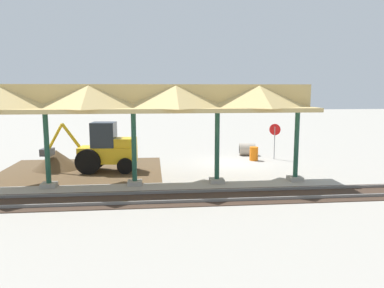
{
  "coord_description": "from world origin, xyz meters",
  "views": [
    {
      "loc": [
        5.06,
        22.98,
        4.68
      ],
      "look_at": [
        2.86,
        2.25,
        1.6
      ],
      "focal_mm": 35.0,
      "sensor_mm": 36.0,
      "label": 1
    }
  ],
  "objects_px": {
    "backhoe": "(105,150)",
    "concrete_pipe": "(247,149)",
    "stop_sign": "(275,134)",
    "traffic_barrel": "(254,154)"
  },
  "relations": [
    {
      "from": "traffic_barrel",
      "to": "stop_sign",
      "type": "bearing_deg",
      "value": -168.07
    },
    {
      "from": "backhoe",
      "to": "concrete_pipe",
      "type": "relative_size",
      "value": 4.43
    },
    {
      "from": "backhoe",
      "to": "traffic_barrel",
      "type": "height_order",
      "value": "backhoe"
    },
    {
      "from": "stop_sign",
      "to": "traffic_barrel",
      "type": "distance_m",
      "value": 1.98
    },
    {
      "from": "backhoe",
      "to": "stop_sign",
      "type": "bearing_deg",
      "value": -166.23
    },
    {
      "from": "backhoe",
      "to": "concrete_pipe",
      "type": "height_order",
      "value": "backhoe"
    },
    {
      "from": "stop_sign",
      "to": "traffic_barrel",
      "type": "relative_size",
      "value": 2.64
    },
    {
      "from": "stop_sign",
      "to": "traffic_barrel",
      "type": "height_order",
      "value": "stop_sign"
    },
    {
      "from": "concrete_pipe",
      "to": "traffic_barrel",
      "type": "distance_m",
      "value": 1.95
    },
    {
      "from": "backhoe",
      "to": "concrete_pipe",
      "type": "xyz_separation_m",
      "value": [
        -9.37,
        -4.28,
        -0.83
      ]
    }
  ]
}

